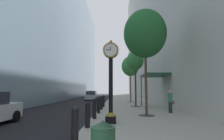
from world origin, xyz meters
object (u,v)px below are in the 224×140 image
object	(u,v)px
pedestrian_walking	(170,101)
car_silver_far	(92,96)
bollard_third	(94,108)
bollard_sixth	(104,101)
street_tree_near	(145,34)
bollard_fifth	(102,102)
street_clock	(111,76)
bollard_second	(88,114)
street_tree_mid_near	(135,61)
bollard_fourth	(99,105)
car_red_mid	(92,94)
bollard_nearest	(75,124)
street_tree_mid_far	(130,66)

from	to	relation	value
pedestrian_walking	car_silver_far	bearing A→B (deg)	114.64
bollard_third	bollard_sixth	xyz separation A→B (m)	(0.00, 7.50, 0.00)
street_tree_near	bollard_fifth	bearing A→B (deg)	132.65
street_clock	car_silver_far	distance (m)	23.42
bollard_second	street_tree_mid_near	bearing A→B (deg)	72.37
bollard_fourth	street_tree_mid_near	distance (m)	7.65
street_clock	car_red_mid	world-z (taller)	street_clock
bollard_second	bollard_fifth	size ratio (longest dim) A/B	1.00
bollard_nearest	bollard_second	xyz separation A→B (m)	(0.00, 2.50, 0.00)
street_tree_mid_far	pedestrian_walking	distance (m)	12.58
street_tree_mid_near	car_red_mid	world-z (taller)	street_tree_mid_near
bollard_second	car_red_mid	distance (m)	32.93
bollard_second	bollard_third	world-z (taller)	same
bollard_third	street_tree_near	bearing A→B (deg)	22.55
bollard_fifth	car_silver_far	distance (m)	16.90
street_tree_near	street_tree_mid_far	distance (m)	13.20
bollard_second	bollard_sixth	size ratio (longest dim) A/B	1.00
bollard_nearest	car_red_mid	bearing A→B (deg)	97.04
bollard_third	street_tree_mid_near	xyz separation A→B (m)	(3.33, 7.98, 4.17)
street_clock	bollard_third	size ratio (longest dim) A/B	3.71
bollard_sixth	car_silver_far	xyz separation A→B (m)	(-3.21, 14.10, 0.04)
street_tree_mid_near	car_silver_far	xyz separation A→B (m)	(-6.54, 13.61, -4.13)
pedestrian_walking	street_tree_mid_far	bearing A→B (deg)	99.91
bollard_sixth	pedestrian_walking	size ratio (longest dim) A/B	0.69
bollard_second	bollard_sixth	xyz separation A→B (m)	(0.00, 9.99, 0.00)
bollard_nearest	bollard_fourth	world-z (taller)	same
street_tree_mid_near	car_red_mid	distance (m)	23.81
bollard_nearest	car_red_mid	distance (m)	35.41
street_tree_mid_near	car_silver_far	bearing A→B (deg)	115.65
bollard_nearest	street_tree_near	xyz separation A→B (m)	(3.33, 6.38, 4.99)
bollard_sixth	street_tree_near	world-z (taller)	street_tree_near
bollard_fifth	pedestrian_walking	distance (m)	5.78
bollard_third	bollard_sixth	size ratio (longest dim) A/B	1.00
bollard_second	car_red_mid	xyz separation A→B (m)	(-4.34, 32.64, 0.05)
bollard_fourth	car_red_mid	xyz separation A→B (m)	(-4.34, 27.64, 0.05)
bollard_nearest	bollard_third	bearing A→B (deg)	90.00
car_silver_far	bollard_third	bearing A→B (deg)	-81.55
bollard_sixth	car_red_mid	xyz separation A→B (m)	(-4.34, 22.65, 0.05)
bollard_fifth	street_tree_mid_far	xyz separation A→B (m)	(3.33, 9.57, 4.46)
bollard_third	street_tree_mid_near	bearing A→B (deg)	67.35
car_red_mid	street_tree_mid_far	bearing A→B (deg)	-63.78
bollard_second	car_silver_far	size ratio (longest dim) A/B	0.26
bollard_fifth	street_tree_mid_far	size ratio (longest dim) A/B	0.18
bollard_nearest	car_red_mid	size ratio (longest dim) A/B	0.27
bollard_nearest	bollard_third	size ratio (longest dim) A/B	1.00
car_red_mid	car_silver_far	size ratio (longest dim) A/B	0.97
bollard_second	bollard_sixth	bearing A→B (deg)	90.00
pedestrian_walking	bollard_fourth	bearing A→B (deg)	-175.91
bollard_fifth	car_red_mid	bearing A→B (deg)	99.79
pedestrian_walking	bollard_third	bearing A→B (deg)	-151.77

